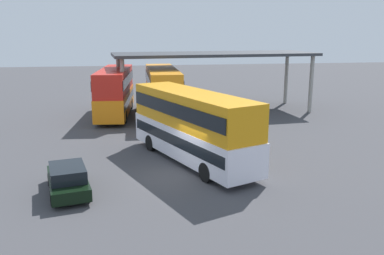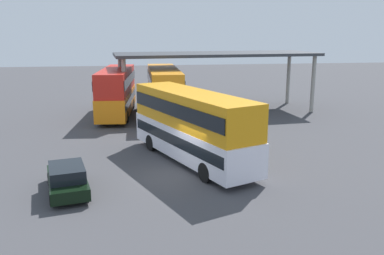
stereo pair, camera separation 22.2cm
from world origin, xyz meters
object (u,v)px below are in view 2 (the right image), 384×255
object	(u,v)px
double_decker_main	(192,124)
double_decker_near_canopy	(117,90)
double_decker_mid_row	(164,90)
parked_hatchback	(67,179)

from	to	relation	value
double_decker_main	double_decker_near_canopy	world-z (taller)	double_decker_near_canopy
double_decker_main	double_decker_mid_row	world-z (taller)	double_decker_mid_row
double_decker_main	double_decker_mid_row	xyz separation A→B (m)	(-0.48, 13.16, 0.07)
double_decker_main	double_decker_mid_row	size ratio (longest dim) A/B	0.96
double_decker_main	parked_hatchback	size ratio (longest dim) A/B	2.43
double_decker_near_canopy	double_decker_mid_row	size ratio (longest dim) A/B	0.95
double_decker_main	double_decker_near_canopy	xyz separation A→B (m)	(-4.58, 13.86, 0.05)
double_decker_near_canopy	parked_hatchback	bearing A→B (deg)	179.33
double_decker_main	double_decker_mid_row	distance (m)	13.17
parked_hatchback	double_decker_mid_row	bearing A→B (deg)	-31.39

